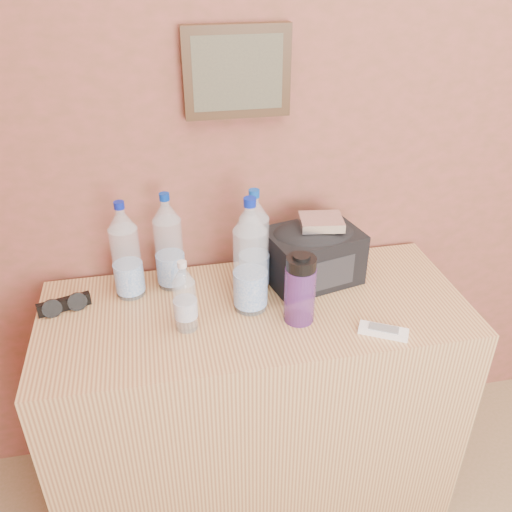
{
  "coord_description": "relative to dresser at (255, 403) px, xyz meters",
  "views": [
    {
      "loc": [
        -0.78,
        0.46,
        1.73
      ],
      "look_at": [
        -0.53,
        1.71,
        0.96
      ],
      "focal_mm": 38.0,
      "sensor_mm": 36.0,
      "label": 1
    }
  ],
  "objects": [
    {
      "name": "picture_frame",
      "position": [
        0.0,
        0.26,
        1.01
      ],
      "size": [
        0.3,
        0.03,
        0.25
      ],
      "primitive_type": null,
      "color": "#382311",
      "rests_on": "room_shell"
    },
    {
      "name": "dresser",
      "position": [
        0.0,
        0.0,
        0.0
      ],
      "size": [
        1.26,
        0.52,
        0.78
      ],
      "primitive_type": "cube",
      "color": "tan",
      "rests_on": "ground"
    },
    {
      "name": "pet_large_a",
      "position": [
        -0.36,
        0.14,
        0.53
      ],
      "size": [
        0.08,
        0.08,
        0.31
      ],
      "rotation": [
        0.0,
        0.0,
        0.24
      ],
      "color": "silver",
      "rests_on": "dresser"
    },
    {
      "name": "pet_large_b",
      "position": [
        -0.23,
        0.17,
        0.53
      ],
      "size": [
        0.08,
        0.08,
        0.31
      ],
      "rotation": [
        0.0,
        0.0,
        0.39
      ],
      "color": "silver",
      "rests_on": "dresser"
    },
    {
      "name": "pet_large_c",
      "position": [
        0.02,
        0.11,
        0.54
      ],
      "size": [
        0.09,
        0.09,
        0.32
      ],
      "rotation": [
        0.0,
        0.0,
        0.02
      ],
      "color": "silver",
      "rests_on": "dresser"
    },
    {
      "name": "pet_large_d",
      "position": [
        -0.01,
        0.0,
        0.55
      ],
      "size": [
        0.09,
        0.09,
        0.35
      ],
      "rotation": [
        0.0,
        0.0,
        0.14
      ],
      "color": "silver",
      "rests_on": "dresser"
    },
    {
      "name": "pet_small",
      "position": [
        -0.21,
        -0.05,
        0.49
      ],
      "size": [
        0.06,
        0.06,
        0.21
      ],
      "rotation": [
        0.0,
        0.0,
        -0.15
      ],
      "color": "white",
      "rests_on": "dresser"
    },
    {
      "name": "nalgene_bottle",
      "position": [
        0.11,
        -0.08,
        0.5
      ],
      "size": [
        0.09,
        0.09,
        0.21
      ],
      "rotation": [
        0.0,
        0.0,
        -0.34
      ],
      "color": "#673189",
      "rests_on": "dresser"
    },
    {
      "name": "sunglasses",
      "position": [
        -0.55,
        0.1,
        0.41
      ],
      "size": [
        0.16,
        0.1,
        0.04
      ],
      "primitive_type": null,
      "rotation": [
        0.0,
        0.0,
        0.29
      ],
      "color": "black",
      "rests_on": "dresser"
    },
    {
      "name": "ac_remote",
      "position": [
        0.32,
        -0.19,
        0.4
      ],
      "size": [
        0.14,
        0.1,
        0.02
      ],
      "primitive_type": "cube",
      "rotation": [
        0.0,
        0.0,
        -0.51
      ],
      "color": "white",
      "rests_on": "dresser"
    },
    {
      "name": "toiletry_bag",
      "position": [
        0.2,
        0.12,
        0.49
      ],
      "size": [
        0.31,
        0.26,
        0.19
      ],
      "primitive_type": null,
      "rotation": [
        0.0,
        0.0,
        0.23
      ],
      "color": "black",
      "rests_on": "dresser"
    },
    {
      "name": "foil_packet",
      "position": [
        0.22,
        0.11,
        0.59
      ],
      "size": [
        0.14,
        0.12,
        0.03
      ],
      "primitive_type": "cube",
      "rotation": [
        0.0,
        0.0,
        -0.14
      ],
      "color": "white",
      "rests_on": "toiletry_bag"
    }
  ]
}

